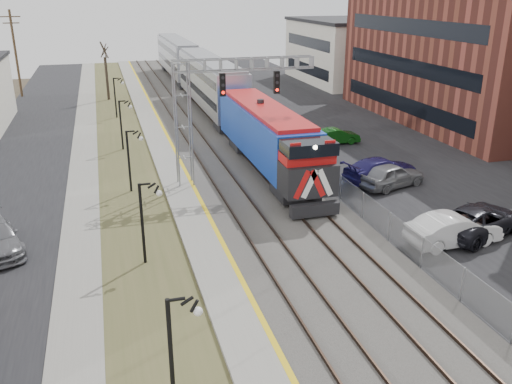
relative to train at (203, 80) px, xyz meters
name	(u,v)px	position (x,y,z in m)	size (l,w,h in m)	color
street_west	(19,169)	(-17.00, -18.35, -2.86)	(7.00, 120.00, 0.04)	black
sidewalk	(84,163)	(-12.50, -18.35, -2.84)	(2.00, 120.00, 0.08)	gray
grass_median	(125,160)	(-9.50, -18.35, -2.85)	(4.00, 120.00, 0.06)	#474B28
platform	(165,156)	(-6.50, -18.35, -2.76)	(2.00, 120.00, 0.24)	gray
ballast_bed	(229,151)	(-1.50, -18.35, -2.78)	(8.00, 120.00, 0.20)	#595651
parking_lot	(366,141)	(10.50, -18.35, -2.86)	(16.00, 120.00, 0.04)	black
platform_edge	(177,154)	(-5.62, -18.35, -2.64)	(0.24, 120.00, 0.01)	gold
track_near	(204,151)	(-3.50, -18.35, -2.61)	(1.58, 120.00, 0.15)	#2D2119
track_far	(247,148)	(0.00, -18.35, -2.61)	(1.58, 120.00, 0.15)	#2D2119
train	(203,80)	(0.00, 0.00, 0.00)	(3.00, 63.05, 5.33)	#153DAE
signal_gantry	(209,101)	(-4.28, -25.36, 2.70)	(9.00, 1.07, 8.15)	gray
lampposts	(142,222)	(-9.50, -35.07, -0.88)	(0.14, 62.14, 4.00)	black
fence	(279,139)	(2.70, -18.35, -2.08)	(0.04, 120.00, 1.60)	gray
bare_trees	(3,121)	(-18.16, -14.44, -0.18)	(12.30, 42.30, 5.95)	#382D23
car_lot_b	(453,230)	(5.58, -37.58, -2.08)	(1.70, 4.89, 1.61)	silver
car_lot_c	(479,220)	(7.63, -36.87, -2.09)	(2.64, 5.72, 1.59)	black
car_lot_d	(381,170)	(6.72, -27.89, -2.08)	(2.24, 5.52, 1.60)	#1A154C
car_lot_e	(391,176)	(6.82, -29.14, -2.09)	(1.88, 4.68, 1.59)	slate
car_lot_f	(336,137)	(7.68, -18.40, -2.24)	(1.37, 3.92, 1.29)	#0D430E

